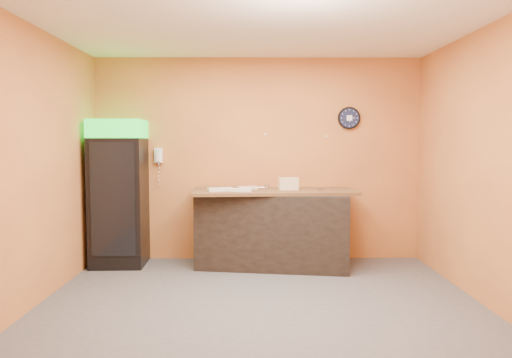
{
  "coord_description": "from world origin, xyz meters",
  "views": [
    {
      "loc": [
        -0.08,
        -4.95,
        1.64
      ],
      "look_at": [
        -0.04,
        0.6,
        1.23
      ],
      "focal_mm": 35.0,
      "sensor_mm": 36.0,
      "label": 1
    }
  ],
  "objects": [
    {
      "name": "floor",
      "position": [
        0.0,
        0.0,
        0.0
      ],
      "size": [
        4.5,
        4.5,
        0.0
      ],
      "primitive_type": "plane",
      "color": "#47474C",
      "rests_on": "ground"
    },
    {
      "name": "back_wall",
      "position": [
        0.0,
        2.0,
        1.4
      ],
      "size": [
        4.5,
        0.02,
        2.8
      ],
      "primitive_type": "cube",
      "color": "#CF813A",
      "rests_on": "floor"
    },
    {
      "name": "left_wall",
      "position": [
        -2.25,
        0.0,
        1.4
      ],
      "size": [
        0.02,
        4.0,
        2.8
      ],
      "primitive_type": "cube",
      "color": "#CF813A",
      "rests_on": "floor"
    },
    {
      "name": "right_wall",
      "position": [
        2.25,
        0.0,
        1.4
      ],
      "size": [
        0.02,
        4.0,
        2.8
      ],
      "primitive_type": "cube",
      "color": "#CF813A",
      "rests_on": "floor"
    },
    {
      "name": "ceiling",
      "position": [
        0.0,
        0.0,
        2.8
      ],
      "size": [
        4.5,
        4.0,
        0.02
      ],
      "primitive_type": "cube",
      "color": "white",
      "rests_on": "back_wall"
    },
    {
      "name": "beverage_cooler",
      "position": [
        -1.85,
        1.61,
        0.94
      ],
      "size": [
        0.7,
        0.71,
        1.93
      ],
      "rotation": [
        0.0,
        0.0,
        0.03
      ],
      "color": "black",
      "rests_on": "floor"
    },
    {
      "name": "prep_counter",
      "position": [
        0.2,
        1.57,
        0.49
      ],
      "size": [
        2.05,
        1.15,
        0.97
      ],
      "primitive_type": "cube",
      "rotation": [
        0.0,
        0.0,
        -0.15
      ],
      "color": "black",
      "rests_on": "floor"
    },
    {
      "name": "wall_clock",
      "position": [
        1.26,
        1.97,
        1.97
      ],
      "size": [
        0.31,
        0.06,
        0.31
      ],
      "color": "black",
      "rests_on": "back_wall"
    },
    {
      "name": "wall_phone",
      "position": [
        -1.37,
        1.95,
        1.46
      ],
      "size": [
        0.11,
        0.1,
        0.2
      ],
      "color": "white",
      "rests_on": "back_wall"
    },
    {
      "name": "butcher_paper",
      "position": [
        0.2,
        1.57,
        0.99
      ],
      "size": [
        2.16,
        1.02,
        0.04
      ],
      "primitive_type": "cube",
      "rotation": [
        0.0,
        0.0,
        0.06
      ],
      "color": "brown",
      "rests_on": "prep_counter"
    },
    {
      "name": "sub_roll_stack",
      "position": [
        0.39,
        1.53,
        1.09
      ],
      "size": [
        0.27,
        0.15,
        0.16
      ],
      "rotation": [
        0.0,
        0.0,
        0.26
      ],
      "color": "beige",
      "rests_on": "butcher_paper"
    },
    {
      "name": "wrapped_sandwich_left",
      "position": [
        -0.49,
        1.38,
        1.04
      ],
      "size": [
        0.33,
        0.22,
        0.04
      ],
      "primitive_type": "cube",
      "rotation": [
        0.0,
        0.0,
        0.35
      ],
      "color": "silver",
      "rests_on": "butcher_paper"
    },
    {
      "name": "wrapped_sandwich_mid",
      "position": [
        -0.22,
        1.33,
        1.03
      ],
      "size": [
        0.29,
        0.14,
        0.04
      ],
      "primitive_type": "cube",
      "rotation": [
        0.0,
        0.0,
        -0.13
      ],
      "color": "silver",
      "rests_on": "butcher_paper"
    },
    {
      "name": "wrapped_sandwich_right",
      "position": [
        -0.14,
        1.65,
        1.03
      ],
      "size": [
        0.28,
        0.19,
        0.04
      ],
      "primitive_type": "cube",
      "rotation": [
        0.0,
        0.0,
        0.39
      ],
      "color": "silver",
      "rests_on": "butcher_paper"
    },
    {
      "name": "kitchen_tool",
      "position": [
        0.12,
        1.76,
        1.04
      ],
      "size": [
        0.06,
        0.06,
        0.06
      ],
      "primitive_type": "cylinder",
      "color": "silver",
      "rests_on": "butcher_paper"
    }
  ]
}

